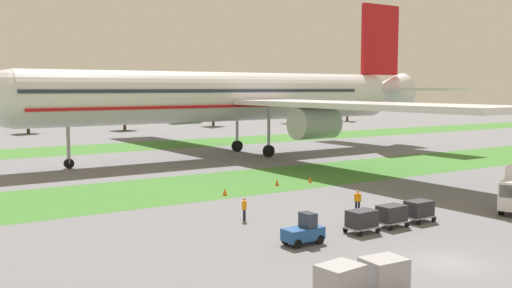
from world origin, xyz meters
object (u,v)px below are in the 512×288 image
ground_crew_loader (358,200)px  uld_container_0 (340,282)px  cargo_dolly_third (419,209)px  cargo_dolly_lead (362,219)px  taxiway_marker_2 (225,192)px  ground_crew_marshaller (244,208)px  baggage_tug (304,231)px  cargo_dolly_second (392,214)px  airliner (239,96)px  taxiway_marker_0 (277,182)px  uld_container_1 (384,275)px  taxiway_marker_1 (310,179)px

ground_crew_loader → uld_container_0: size_ratio=0.87×
cargo_dolly_third → cargo_dolly_lead: bearing=90.0°
uld_container_0 → taxiway_marker_2: size_ratio=3.02×
ground_crew_marshaller → uld_container_0: 16.55m
baggage_tug → cargo_dolly_third: bearing=-90.0°
cargo_dolly_second → uld_container_0: bearing=123.5°
cargo_dolly_lead → cargo_dolly_third: same height
airliner → taxiway_marker_0: size_ratio=124.17×
ground_crew_loader → uld_container_1: bearing=-79.8°
airliner → ground_crew_marshaller: (-21.14, -35.64, -7.58)m
baggage_tug → taxiway_marker_0: size_ratio=3.89×
cargo_dolly_second → taxiway_marker_1: (7.08, 18.17, -0.59)m
cargo_dolly_second → ground_crew_loader: ground_crew_loader is taller
ground_crew_marshaller → taxiway_marker_0: size_ratio=2.57×
cargo_dolly_lead → ground_crew_loader: bearing=-42.0°
taxiway_marker_0 → ground_crew_loader: bearing=-97.0°
cargo_dolly_lead → ground_crew_loader: (4.34, 5.08, 0.03)m
airliner → ground_crew_marshaller: 42.13m
baggage_tug → ground_crew_marshaller: size_ratio=1.51×
taxiway_marker_2 → cargo_dolly_lead: bearing=-86.6°
taxiway_marker_1 → taxiway_marker_2: 11.09m
cargo_dolly_third → uld_container_0: size_ratio=1.12×
cargo_dolly_lead → taxiway_marker_0: cargo_dolly_lead is taller
airliner → uld_container_1: size_ratio=42.02×
ground_crew_marshaller → taxiway_marker_2: (3.77, 9.46, -0.61)m
ground_crew_marshaller → uld_container_1: bearing=15.0°
airliner → taxiway_marker_2: (-17.37, -26.18, -8.20)m
cargo_dolly_second → ground_crew_marshaller: 10.58m
airliner → cargo_dolly_lead: bearing=157.8°
cargo_dolly_lead → taxiway_marker_2: (-1.01, 16.82, -0.59)m
cargo_dolly_third → uld_container_0: 17.49m
ground_crew_marshaller → uld_container_1: 16.33m
taxiway_marker_2 → taxiway_marker_0: bearing=14.0°
uld_container_1 → taxiway_marker_2: uld_container_1 is taller
ground_crew_marshaller → airliner: bearing=171.8°
baggage_tug → cargo_dolly_third: size_ratio=1.18×
cargo_dolly_lead → uld_container_1: (-6.89, -8.83, -0.11)m
airliner → cargo_dolly_third: size_ratio=37.52×
ground_crew_marshaller → uld_container_0: size_ratio=0.87×
cargo_dolly_third → uld_container_0: bearing=118.2°
cargo_dolly_lead → cargo_dolly_third: 5.80m
uld_container_0 → cargo_dolly_third: bearing=29.8°
airliner → ground_crew_loader: size_ratio=48.30×
cargo_dolly_third → taxiway_marker_1: bearing=-14.6°
ground_crew_marshaller → ground_crew_loader: size_ratio=1.00×
taxiway_marker_0 → taxiway_marker_1: bearing=-4.6°
uld_container_0 → taxiway_marker_0: uld_container_0 is taller
ground_crew_marshaller → taxiway_marker_0: 15.56m
ground_crew_loader → taxiway_marker_1: (5.64, 13.17, -0.62)m
taxiway_marker_1 → airliner: bearing=75.6°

